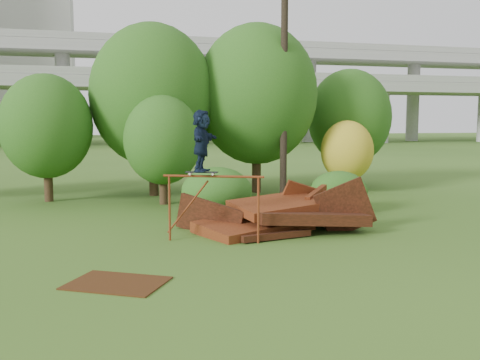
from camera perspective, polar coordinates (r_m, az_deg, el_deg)
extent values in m
plane|color=#2D5116|center=(12.72, 5.84, -8.04)|extent=(240.00, 240.00, 0.00)
cube|color=#4E190D|center=(15.30, 1.46, -4.88)|extent=(3.57, 2.92, 0.51)
cube|color=black|center=(15.46, 7.13, -3.91)|extent=(3.25, 2.18, 0.61)
cube|color=#4E190D|center=(15.64, 4.08, -2.72)|extent=(2.91, 2.26, 0.54)
cube|color=black|center=(15.68, 11.15, -2.98)|extent=(1.87, 0.45, 1.83)
cube|color=#4E190D|center=(16.74, 6.44, -2.67)|extent=(1.76, 0.53, 1.66)
cube|color=black|center=(15.37, -3.27, -4.19)|extent=(1.79, 1.51, 1.42)
cube|color=black|center=(14.28, 3.96, -5.94)|extent=(2.06, 0.60, 0.17)
cube|color=#4E190D|center=(16.56, 8.12, -1.39)|extent=(1.18, 1.28, 0.38)
cylinder|color=maroon|center=(14.20, -7.52, -3.00)|extent=(0.06, 0.06, 1.72)
cylinder|color=maroon|center=(13.76, 1.96, -3.25)|extent=(0.06, 0.06, 1.72)
cylinder|color=maroon|center=(13.82, -2.88, 0.39)|extent=(2.47, 1.09, 0.06)
cube|color=black|center=(13.87, -4.10, 0.84)|extent=(0.86, 0.53, 0.03)
cylinder|color=white|center=(13.85, -5.39, 0.64)|extent=(0.07, 0.05, 0.06)
cylinder|color=white|center=(14.03, -5.22, 0.71)|extent=(0.07, 0.05, 0.06)
cylinder|color=white|center=(13.73, -2.95, 0.61)|extent=(0.07, 0.05, 0.06)
cylinder|color=white|center=(13.90, -2.81, 0.68)|extent=(0.07, 0.05, 0.06)
imported|color=black|center=(13.82, -4.12, 4.19)|extent=(1.08, 1.54, 1.60)
cube|color=#3C200C|center=(10.82, -13.00, -10.66)|extent=(2.22, 2.03, 0.03)
cylinder|color=black|center=(22.31, -19.76, -0.09)|extent=(0.34, 0.34, 1.63)
ellipsoid|color=#1B4B14|center=(22.19, -19.97, 5.42)|extent=(3.54, 3.54, 4.07)
cylinder|color=black|center=(22.97, -9.20, 1.20)|extent=(0.40, 0.40, 2.29)
ellipsoid|color=#1B4B14|center=(22.91, -9.33, 8.92)|extent=(5.19, 5.19, 5.97)
cylinder|color=black|center=(20.51, -8.17, -0.71)|extent=(0.32, 0.32, 1.35)
ellipsoid|color=#1B4B14|center=(20.37, -8.24, 4.25)|extent=(2.93, 2.93, 3.37)
cylinder|color=black|center=(23.72, 1.76, 1.48)|extent=(0.40, 0.40, 2.33)
ellipsoid|color=#1B4B14|center=(23.67, 1.79, 9.13)|extent=(5.32, 5.32, 6.12)
cylinder|color=black|center=(24.07, 11.27, -0.16)|extent=(0.29, 0.29, 0.99)
ellipsoid|color=#A58C19|center=(23.96, 11.34, 3.08)|extent=(2.31, 2.31, 2.66)
cylinder|color=black|center=(26.74, 11.45, 1.37)|extent=(0.36, 0.36, 1.84)
ellipsoid|color=#1B4B14|center=(26.65, 11.57, 6.59)|extent=(4.04, 4.04, 4.64)
ellipsoid|color=#1B4B14|center=(17.78, -2.50, -1.23)|extent=(2.37, 2.19, 1.64)
ellipsoid|color=#1B4B14|center=(18.89, 10.48, -1.20)|extent=(2.02, 1.86, 1.43)
cylinder|color=black|center=(21.94, 4.73, 11.82)|extent=(0.28, 0.28, 10.54)
cube|color=gray|center=(71.84, -11.35, 10.01)|extent=(160.00, 9.00, 1.40)
cube|color=gray|center=(78.28, -11.70, 13.36)|extent=(160.00, 9.00, 1.40)
cylinder|color=gray|center=(71.68, -11.28, 6.82)|extent=(2.20, 2.20, 8.00)
cylinder|color=gray|center=(74.95, 2.69, 6.90)|extent=(2.20, 2.20, 8.00)
cube|color=#9E9E99|center=(114.65, -20.87, 11.28)|extent=(14.00, 14.00, 28.00)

